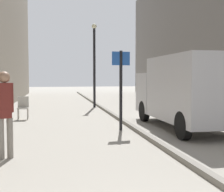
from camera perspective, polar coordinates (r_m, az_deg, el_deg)
ground_plane at (r=13.73m, az=-6.55°, el=-3.73°), size 80.00×80.00×0.00m
kerb_strip at (r=13.93m, az=-0.05°, el=-3.35°), size 0.16×40.00×0.12m
pedestrian_main_foreground at (r=6.85m, az=-19.50°, el=-2.25°), size 0.35×0.28×1.87m
delivery_van at (r=10.59m, az=13.52°, el=1.07°), size 1.94×5.24×2.43m
street_sign_post at (r=9.89m, az=1.68°, el=2.41°), size 0.60×0.10×2.60m
lamp_post at (r=17.45m, az=-3.35°, el=6.81°), size 0.28×0.28×4.76m
cafe_chair_near_window at (r=13.02m, az=-16.38°, el=-1.84°), size 0.44×0.44×0.94m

